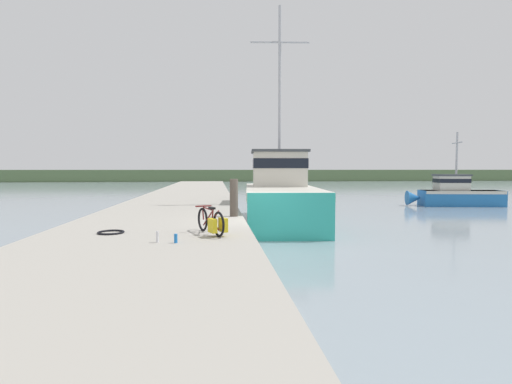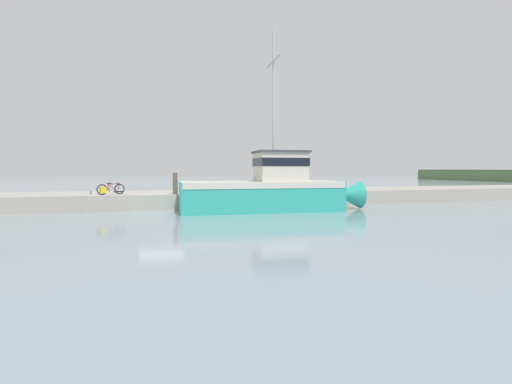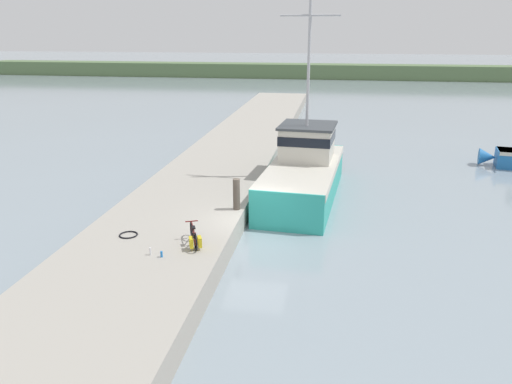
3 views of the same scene
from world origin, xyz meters
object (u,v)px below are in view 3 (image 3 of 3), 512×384
(fishing_boat_main, at_px, (305,170))
(bicycle_touring, at_px, (194,237))
(water_bottle_by_bike, at_px, (150,251))
(water_bottle_on_curb, at_px, (162,254))
(mooring_post, at_px, (236,194))

(fishing_boat_main, bearing_deg, bicycle_touring, -104.70)
(fishing_boat_main, height_order, bicycle_touring, fishing_boat_main)
(water_bottle_by_bike, bearing_deg, fishing_boat_main, 66.15)
(water_bottle_by_bike, distance_m, water_bottle_on_curb, 0.43)
(mooring_post, bearing_deg, water_bottle_on_curb, -107.44)
(mooring_post, bearing_deg, fishing_boat_main, 64.64)
(fishing_boat_main, xyz_separation_m, bicycle_touring, (-3.14, -8.94, -0.07))
(fishing_boat_main, xyz_separation_m, water_bottle_by_bike, (-4.36, -9.87, -0.25))
(bicycle_touring, xyz_separation_m, water_bottle_by_bike, (-1.23, -0.92, -0.19))
(bicycle_touring, xyz_separation_m, water_bottle_on_curb, (-0.81, -1.02, -0.21))
(fishing_boat_main, relative_size, water_bottle_on_curb, 54.67)
(water_bottle_on_curb, bearing_deg, mooring_post, 72.56)
(mooring_post, distance_m, water_bottle_on_curb, 5.09)
(fishing_boat_main, distance_m, bicycle_touring, 9.48)
(fishing_boat_main, distance_m, water_bottle_by_bike, 10.79)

